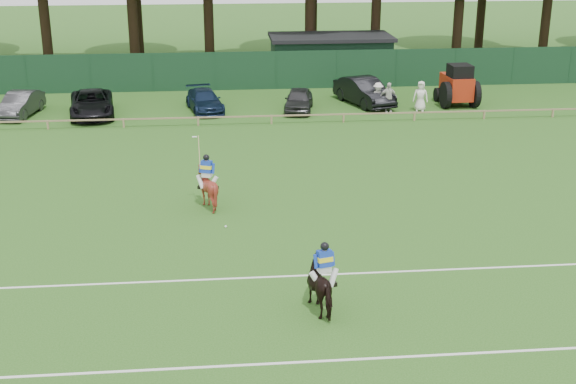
{
  "coord_description": "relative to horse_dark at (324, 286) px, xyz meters",
  "views": [
    {
      "loc": [
        -1.94,
        -22.93,
        10.75
      ],
      "look_at": [
        0.5,
        3.0,
        1.4
      ],
      "focal_mm": 48.0,
      "sensor_mm": 36.0,
      "label": 1
    }
  ],
  "objects": [
    {
      "name": "spectator_mid",
      "position": [
        7.0,
        23.36,
        0.1
      ],
      "size": [
        1.03,
        0.46,
        1.74
      ],
      "primitive_type": "imported",
      "rotation": [
        0.0,
        0.0,
        0.03
      ],
      "color": "beige",
      "rests_on": "ground"
    },
    {
      "name": "perimeter_fence",
      "position": [
        -0.95,
        30.28,
        0.48
      ],
      "size": [
        92.08,
        0.08,
        2.5
      ],
      "color": "#14351E",
      "rests_on": "ground"
    },
    {
      "name": "horse_dark",
      "position": [
        0.0,
        0.0,
        0.0
      ],
      "size": [
        1.29,
        1.98,
        1.54
      ],
      "primitive_type": "imported",
      "rotation": [
        0.0,
        0.0,
        3.41
      ],
      "color": "black",
      "rests_on": "ground"
    },
    {
      "name": "tractor",
      "position": [
        11.47,
        24.62,
        0.42
      ],
      "size": [
        2.15,
        3.05,
        2.52
      ],
      "rotation": [
        0.0,
        0.0,
        0.03
      ],
      "color": "#AD2510",
      "rests_on": "ground"
    },
    {
      "name": "sedan_grey",
      "position": [
        -14.05,
        24.47,
        -0.09
      ],
      "size": [
        2.08,
        4.32,
        1.37
      ],
      "primitive_type": "imported",
      "rotation": [
        0.0,
        0.0,
        -0.16
      ],
      "color": "#2E2E30",
      "rests_on": "ground"
    },
    {
      "name": "utility_shed",
      "position": [
        5.05,
        33.28,
        0.76
      ],
      "size": [
        8.4,
        4.4,
        3.04
      ],
      "color": "#14331E",
      "rests_on": "ground"
    },
    {
      "name": "polo_ball",
      "position": [
        -2.72,
        6.53,
        -0.73
      ],
      "size": [
        0.09,
        0.09,
        0.09
      ],
      "primitive_type": "sphere",
      "color": "silver",
      "rests_on": "ground"
    },
    {
      "name": "rider_chestnut",
      "position": [
        -3.38,
        8.76,
        0.73
      ],
      "size": [
        0.91,
        0.75,
        2.05
      ],
      "rotation": [
        0.0,
        0.0,
        2.78
      ],
      "color": "silver",
      "rests_on": "ground"
    },
    {
      "name": "estate_black",
      "position": [
        5.97,
        25.35,
        0.04
      ],
      "size": [
        3.28,
        5.2,
        1.62
      ],
      "primitive_type": "imported",
      "rotation": [
        0.0,
        0.0,
        0.35
      ],
      "color": "black",
      "rests_on": "ground"
    },
    {
      "name": "pitch_rail",
      "position": [
        -0.95,
        21.28,
        -0.33
      ],
      "size": [
        62.1,
        0.1,
        0.5
      ],
      "color": "#997F5B",
      "rests_on": "ground"
    },
    {
      "name": "horse_chestnut",
      "position": [
        -3.37,
        8.77,
        0.01
      ],
      "size": [
        1.68,
        1.77,
        1.56
      ],
      "primitive_type": "imported",
      "rotation": [
        0.0,
        0.0,
        2.78
      ],
      "color": "maroon",
      "rests_on": "ground"
    },
    {
      "name": "hatch_grey",
      "position": [
        1.87,
        24.14,
        -0.12
      ],
      "size": [
        2.19,
        4.04,
        1.31
      ],
      "primitive_type": "imported",
      "rotation": [
        0.0,
        0.0,
        -0.18
      ],
      "color": "#2E2E30",
      "rests_on": "ground"
    },
    {
      "name": "sedan_navy",
      "position": [
        -3.61,
        24.64,
        -0.16
      ],
      "size": [
        2.54,
        4.48,
        1.23
      ],
      "primitive_type": "imported",
      "rotation": [
        0.0,
        0.0,
        0.2
      ],
      "color": "#12203A",
      "rests_on": "ground"
    },
    {
      "name": "spectator_left",
      "position": [
        6.48,
        23.76,
        0.06
      ],
      "size": [
        1.2,
        0.88,
        1.66
      ],
      "primitive_type": "imported",
      "rotation": [
        0.0,
        0.0,
        0.26
      ],
      "color": "silver",
      "rests_on": "ground"
    },
    {
      "name": "suv_black",
      "position": [
        -9.99,
        24.02,
        -0.06
      ],
      "size": [
        3.08,
        5.43,
        1.43
      ],
      "primitive_type": "imported",
      "rotation": [
        0.0,
        0.0,
        0.14
      ],
      "color": "black",
      "rests_on": "ground"
    },
    {
      "name": "spectator_right",
      "position": [
        8.93,
        23.44,
        0.11
      ],
      "size": [
        0.99,
        0.79,
        1.77
      ],
      "primitive_type": "imported",
      "rotation": [
        0.0,
        0.0,
        -0.3
      ],
      "color": "white",
      "rests_on": "ground"
    },
    {
      "name": "ground",
      "position": [
        -0.95,
        3.28,
        -0.77
      ],
      "size": [
        160.0,
        160.0,
        0.0
      ],
      "primitive_type": "plane",
      "color": "#1E4C14",
      "rests_on": "ground"
    },
    {
      "name": "tree_row",
      "position": [
        1.05,
        38.28,
        -0.77
      ],
      "size": [
        96.0,
        12.0,
        21.0
      ],
      "primitive_type": null,
      "color": "#26561C",
      "rests_on": "ground"
    },
    {
      "name": "rider_dark",
      "position": [
        0.0,
        -0.01,
        0.71
      ],
      "size": [
        0.93,
        0.5,
        1.41
      ],
      "rotation": [
        0.0,
        0.0,
        3.41
      ],
      "color": "silver",
      "rests_on": "ground"
    },
    {
      "name": "pitch_lines",
      "position": [
        -0.95,
        -0.22,
        -0.77
      ],
      "size": [
        60.0,
        5.1,
        0.01
      ],
      "color": "silver",
      "rests_on": "ground"
    }
  ]
}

